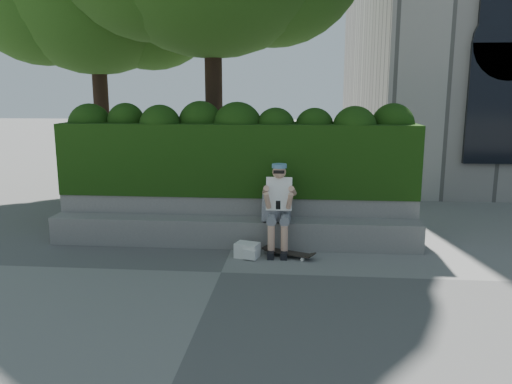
# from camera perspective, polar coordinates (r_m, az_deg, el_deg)

# --- Properties ---
(ground) EXTENTS (80.00, 80.00, 0.00)m
(ground) POSITION_cam_1_polar(r_m,az_deg,el_deg) (7.04, -4.01, -9.15)
(ground) COLOR slate
(ground) RESTS_ON ground
(bench_ledge) EXTENTS (6.00, 0.45, 0.45)m
(bench_ledge) POSITION_cam_1_polar(r_m,az_deg,el_deg) (8.15, -2.66, -4.61)
(bench_ledge) COLOR gray
(bench_ledge) RESTS_ON ground
(planter_wall) EXTENTS (6.00, 0.50, 0.75)m
(planter_wall) POSITION_cam_1_polar(r_m,az_deg,el_deg) (8.56, -2.24, -2.78)
(planter_wall) COLOR gray
(planter_wall) RESTS_ON ground
(hedge) EXTENTS (6.00, 1.00, 1.20)m
(hedge) POSITION_cam_1_polar(r_m,az_deg,el_deg) (8.60, -2.10, 3.90)
(hedge) COLOR black
(hedge) RESTS_ON planter_wall
(person) EXTENTS (0.40, 0.76, 1.38)m
(person) POSITION_cam_1_polar(r_m,az_deg,el_deg) (7.78, 2.64, -1.38)
(person) COLOR slate
(person) RESTS_ON ground
(skateboard) EXTENTS (0.75, 0.46, 0.08)m
(skateboard) POSITION_cam_1_polar(r_m,az_deg,el_deg) (7.64, 3.74, -6.97)
(skateboard) COLOR black
(skateboard) RESTS_ON ground
(backpack_plaid) EXTENTS (0.31, 0.18, 0.43)m
(backpack_plaid) POSITION_cam_1_polar(r_m,az_deg,el_deg) (7.88, 1.82, -1.85)
(backpack_plaid) COLOR #A0A0A5
(backpack_plaid) RESTS_ON bench_ledge
(backpack_ground) EXTENTS (0.40, 0.33, 0.22)m
(backpack_ground) POSITION_cam_1_polar(r_m,az_deg,el_deg) (7.61, -1.01, -6.66)
(backpack_ground) COLOR silver
(backpack_ground) RESTS_ON ground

